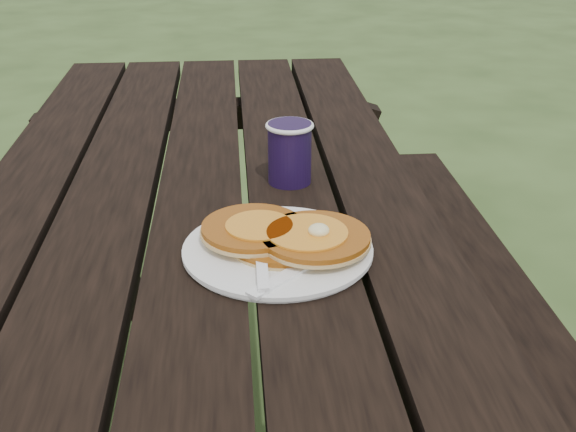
{
  "coord_description": "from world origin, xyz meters",
  "views": [
    {
      "loc": [
        0.06,
        -1.13,
        1.24
      ],
      "look_at": [
        0.13,
        -0.22,
        0.8
      ],
      "focal_mm": 45.0,
      "sensor_mm": 36.0,
      "label": 1
    }
  ],
  "objects": [
    {
      "name": "knife",
      "position": [
        0.14,
        -0.31,
        0.76
      ],
      "size": [
        0.14,
        0.14,
        0.0
      ],
      "primitive_type": "cube",
      "rotation": [
        0.0,
        0.0,
        -0.8
      ],
      "color": "white",
      "rests_on": "plate"
    },
    {
      "name": "fork",
      "position": [
        0.09,
        -0.31,
        0.77
      ],
      "size": [
        0.03,
        0.16,
        0.01
      ],
      "primitive_type": null,
      "rotation": [
        0.0,
        0.0,
        -0.01
      ],
      "color": "white",
      "rests_on": "plate"
    },
    {
      "name": "pancake_stack",
      "position": [
        0.13,
        -0.24,
        0.77
      ],
      "size": [
        0.24,
        0.18,
        0.04
      ],
      "rotation": [
        0.0,
        0.0,
        -0.11
      ],
      "color": "#995011",
      "rests_on": "plate"
    },
    {
      "name": "picnic_table",
      "position": [
        0.0,
        0.0,
        0.37
      ],
      "size": [
        1.36,
        1.8,
        0.75
      ],
      "color": "black",
      "rests_on": "ground"
    },
    {
      "name": "plate",
      "position": [
        0.12,
        -0.24,
        0.76
      ],
      "size": [
        0.27,
        0.27,
        0.01
      ],
      "primitive_type": "cylinder",
      "rotation": [
        0.0,
        0.0,
        0.05
      ],
      "color": "white",
      "rests_on": "picnic_table"
    },
    {
      "name": "coffee_cup",
      "position": [
        0.15,
        0.01,
        0.81
      ],
      "size": [
        0.08,
        0.08,
        0.11
      ],
      "rotation": [
        0.0,
        0.0,
        0.07
      ],
      "color": "black",
      "rests_on": "picnic_table"
    }
  ]
}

